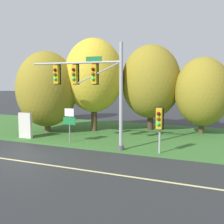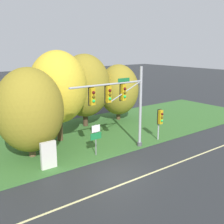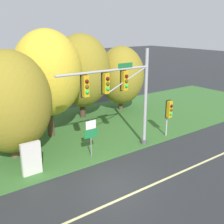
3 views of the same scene
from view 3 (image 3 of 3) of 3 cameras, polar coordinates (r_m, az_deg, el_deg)
ground_plane at (r=15.33m, az=0.60°, el=-14.52°), size 160.00×160.00×0.00m
lane_stripe at (r=14.54m, az=3.56°, el=-16.48°), size 36.00×0.16×0.01m
grass_verge at (r=21.78m, az=-12.58°, el=-4.87°), size 48.00×11.50×0.10m
traffic_signal_mast at (r=17.45m, az=1.99°, el=4.57°), size 6.66×0.49×6.59m
pedestrian_signal_near_kerb at (r=20.97m, az=11.52°, el=0.17°), size 0.46×0.55×2.78m
route_sign_post at (r=17.52m, az=-4.30°, el=-4.27°), size 0.97×0.08×2.43m
tree_left_of_mast at (r=17.87m, az=-20.08°, el=1.90°), size 4.99×4.99×6.71m
tree_behind_signpost at (r=20.61m, az=-13.01°, el=7.62°), size 4.95×4.95×7.82m
tree_mid_verge at (r=24.81m, az=-6.24°, el=8.28°), size 5.09×5.09×7.38m
tree_tall_centre at (r=27.27m, az=1.84°, el=7.45°), size 4.45×4.45×6.18m
info_kiosk at (r=16.27m, az=-16.08°, el=-9.10°), size 1.10×0.24×1.90m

